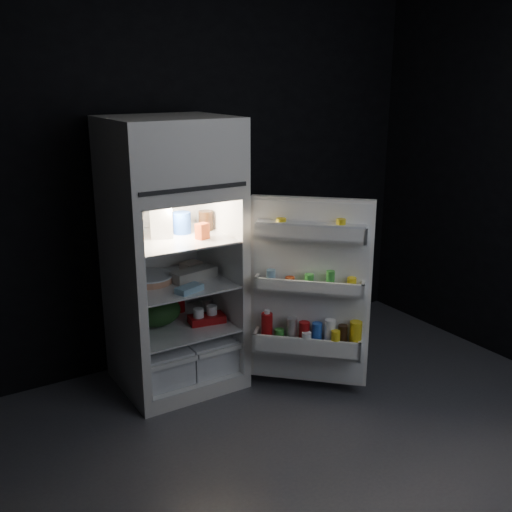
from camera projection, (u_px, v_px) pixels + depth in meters
floor at (319, 470)px, 3.19m from camera, size 4.00×3.40×0.00m
wall_back at (175, 175)px, 4.18m from camera, size 4.00×0.00×2.70m
refrigerator at (171, 246)px, 3.88m from camera, size 0.76×0.71×1.78m
fridge_door at (310, 297)px, 3.77m from camera, size 0.65×0.64×1.22m
milk_jug at (161, 219)px, 3.80m from camera, size 0.18×0.18×0.24m
mayo_jar at (182, 223)px, 3.90m from camera, size 0.15×0.15×0.14m
jam_jar at (206, 220)px, 3.98m from camera, size 0.13×0.13×0.13m
amber_bottle at (132, 222)px, 3.75m from camera, size 0.10×0.10×0.22m
small_carton at (202, 231)px, 3.77m from camera, size 0.09×0.08×0.10m
egg_carton at (194, 274)px, 3.94m from camera, size 0.33×0.17×0.07m
pie at (149, 279)px, 3.89m from camera, size 0.38×0.38×0.04m
flat_package at (189, 289)px, 3.71m from camera, size 0.19×0.14×0.04m
wrapped_pkg at (191, 266)px, 4.16m from camera, size 0.15×0.14×0.05m
produce_bag at (156, 311)px, 3.95m from camera, size 0.39×0.35×0.20m
yogurt_tray at (207, 319)px, 4.02m from camera, size 0.26×0.17×0.05m
small_can_red at (180, 305)px, 4.20m from camera, size 0.08×0.08×0.09m
small_can_silver at (207, 305)px, 4.20m from camera, size 0.07×0.07×0.09m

